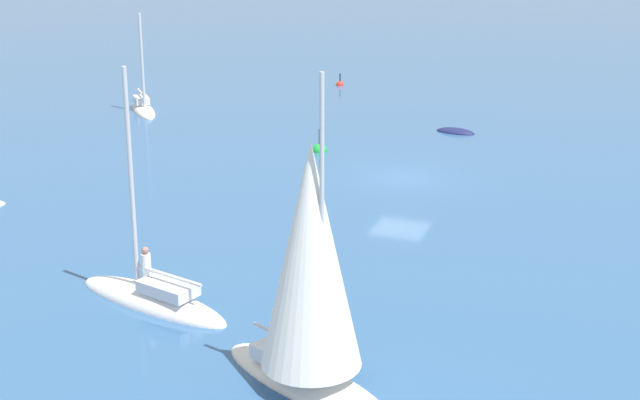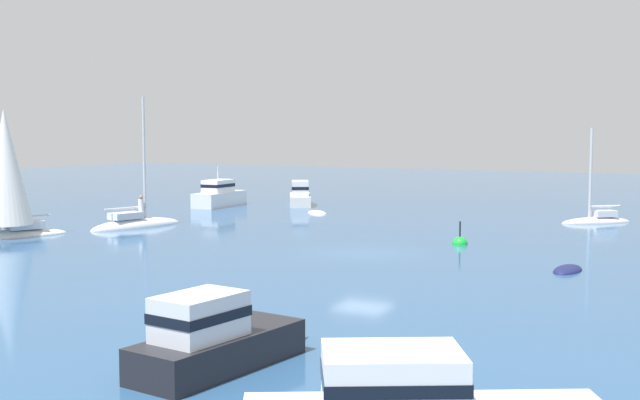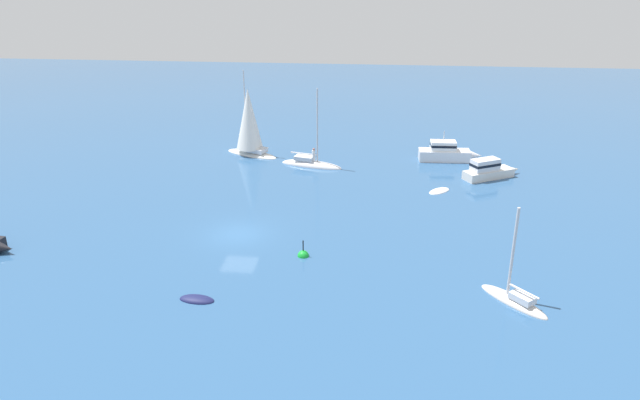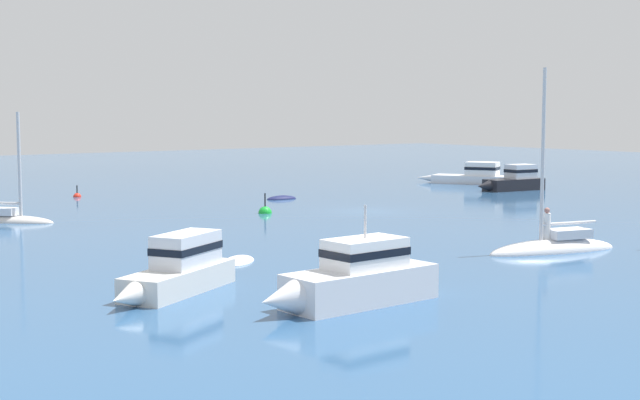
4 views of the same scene
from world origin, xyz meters
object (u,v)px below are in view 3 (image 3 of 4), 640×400
object	(u,v)px
channel_buoy	(303,256)
cabin_cruiser_1	(447,153)
cabin_cruiser_2	(489,170)
ketch_1	(514,300)
rib	(439,191)
sloop	(311,164)
tender	(197,300)
ketch	(249,125)

from	to	relation	value
channel_buoy	cabin_cruiser_1	bearing A→B (deg)	62.51
cabin_cruiser_1	cabin_cruiser_2	bearing A→B (deg)	-58.20
ketch_1	channel_buoy	bearing A→B (deg)	29.75
rib	ketch_1	distance (m)	18.26
sloop	rib	bearing A→B (deg)	-11.70
tender	channel_buoy	bearing A→B (deg)	-125.07
tender	ketch	size ratio (longest dim) A/B	0.25
rib	cabin_cruiser_2	bearing A→B (deg)	174.27
cabin_cruiser_2	rib	world-z (taller)	cabin_cruiser_2
ketch_1	channel_buoy	size ratio (longest dim) A/B	4.00
rib	tender	bearing A→B (deg)	6.03
channel_buoy	sloop	bearing A→B (deg)	95.23
cabin_cruiser_2	ketch	distance (m)	24.11
rib	ketch_1	bearing A→B (deg)	53.61
cabin_cruiser_2	ketch	world-z (taller)	ketch
ketch	cabin_cruiser_2	bearing A→B (deg)	-167.47
rib	channel_buoy	bearing A→B (deg)	7.37
ketch_1	ketch	bearing A→B (deg)	-2.25
sloop	channel_buoy	world-z (taller)	sloop
sloop	ketch_1	xyz separation A→B (m)	(14.84, -23.85, 0.05)
cabin_cruiser_1	sloop	xyz separation A→B (m)	(-13.40, -3.11, -0.69)
tender	cabin_cruiser_2	distance (m)	31.37
sloop	channel_buoy	xyz separation A→B (m)	(1.76, -19.26, -0.12)
rib	channel_buoy	size ratio (longest dim) A/B	1.58
cabin_cruiser_2	channel_buoy	distance (m)	23.01
tender	ketch	distance (m)	28.94
cabin_cruiser_2	ketch_1	xyz separation A→B (m)	(-1.93, -22.01, -0.59)
cabin_cruiser_1	channel_buoy	bearing A→B (deg)	-119.95
sloop	channel_buoy	distance (m)	19.34
sloop	cabin_cruiser_1	bearing A→B (deg)	27.25
tender	cabin_cruiser_1	xyz separation A→B (m)	(17.15, 28.66, 0.82)
channel_buoy	rib	bearing A→B (deg)	52.79
cabin_cruiser_1	sloop	distance (m)	13.78
cabin_cruiser_1	ketch_1	xyz separation A→B (m)	(1.44, -26.96, -0.64)
tender	cabin_cruiser_2	world-z (taller)	cabin_cruiser_2
sloop	channel_buoy	size ratio (longest dim) A/B	5.28
rib	channel_buoy	xyz separation A→B (m)	(-10.22, -13.45, 0.01)
ketch	sloop	distance (m)	7.98
rib	channel_buoy	distance (m)	16.89
tender	channel_buoy	size ratio (longest dim) A/B	1.45
tender	ketch	bearing A→B (deg)	-77.91
cabin_cruiser_1	rib	world-z (taller)	cabin_cruiser_1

